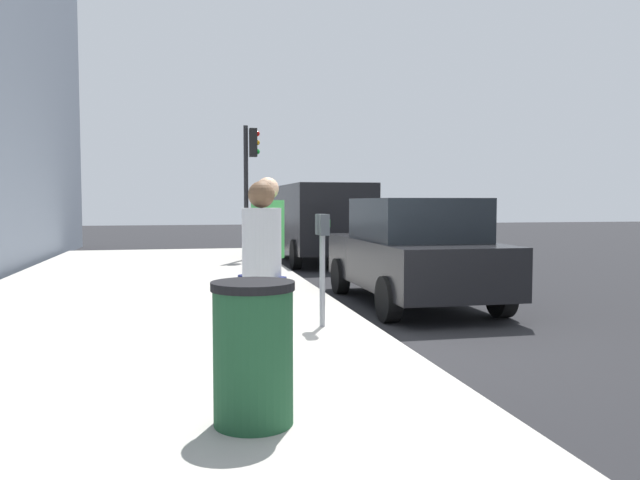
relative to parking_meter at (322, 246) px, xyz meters
The scene contains 9 objects.
ground_plane 1.41m from the parking_meter, 122.45° to the right, with size 80.00×80.00×0.00m, color #232326.
sidewalk_slab 2.61m from the parking_meter, 100.26° to the left, with size 28.00×6.00×0.15m, color #B7B2A8.
parking_meter is the anchor object (origin of this frame).
pedestrian_at_meter 0.70m from the parking_meter, 95.18° to the left, with size 0.55×0.41×1.86m.
pedestrian_bystander 1.80m from the parking_meter, 148.56° to the left, with size 0.39×0.45×1.77m.
parked_sedan_near 3.00m from the parking_meter, 42.47° to the right, with size 4.40×1.97×1.77m.
parked_van_far 9.91m from the parking_meter, 11.73° to the right, with size 5.22×2.17×2.18m.
traffic_signal 9.48m from the parking_meter, ahead, with size 0.24×0.44×3.60m.
trash_bin 3.55m from the parking_meter, 159.85° to the left, with size 0.59×0.59×1.01m.
Camera 1 is at (-7.23, 2.32, 1.72)m, focal length 35.35 mm.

